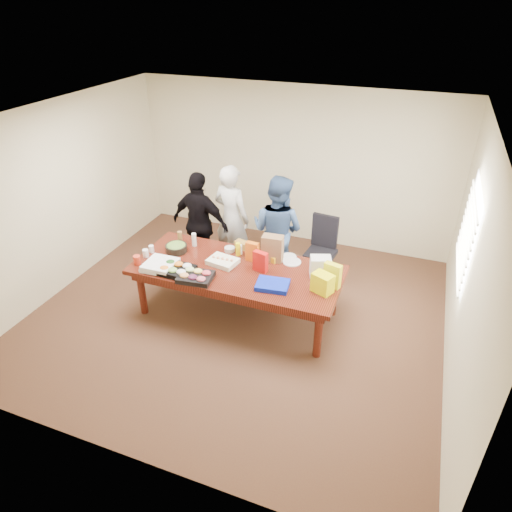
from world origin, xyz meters
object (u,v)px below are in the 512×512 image
at_px(office_chair, 321,252).
at_px(person_center, 232,218).
at_px(conference_table, 238,291).
at_px(sheet_cake, 223,261).
at_px(person_right, 277,231).
at_px(salad_bowl, 176,248).

distance_m(office_chair, person_center, 1.48).
bearing_deg(conference_table, sheet_cake, 170.63).
relative_size(office_chair, person_center, 0.56).
bearing_deg(office_chair, person_right, -151.55).
relative_size(conference_table, person_center, 1.62).
height_order(conference_table, person_center, person_center).
bearing_deg(sheet_cake, salad_bowl, -176.10).
bearing_deg(sheet_cake, person_center, 117.02).
distance_m(person_center, person_right, 0.82).
relative_size(conference_table, sheet_cake, 7.30).
distance_m(person_center, sheet_cake, 1.19).
relative_size(office_chair, salad_bowl, 3.16).
height_order(person_center, salad_bowl, person_center).
bearing_deg(person_right, person_center, 1.81).
xyz_separation_m(person_center, person_right, (0.80, -0.15, -0.00)).
relative_size(sheet_cake, salad_bowl, 1.25).
xyz_separation_m(office_chair, salad_bowl, (-1.83, -1.17, 0.31)).
height_order(conference_table, salad_bowl, salad_bowl).
distance_m(person_right, salad_bowl, 1.51).
height_order(conference_table, person_right, person_right).
distance_m(conference_table, office_chair, 1.54).
bearing_deg(person_right, sheet_cake, 77.73).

